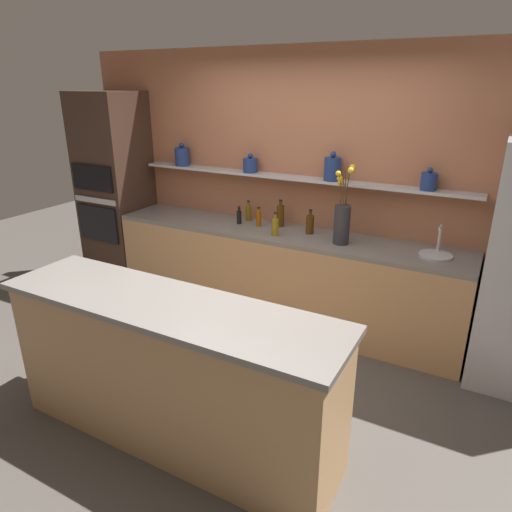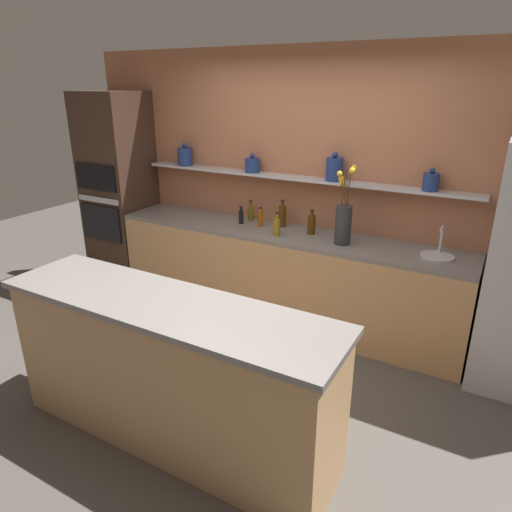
# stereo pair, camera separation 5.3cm
# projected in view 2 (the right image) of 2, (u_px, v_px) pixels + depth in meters

# --- Properties ---
(ground_plane) EXTENTS (12.00, 12.00, 0.00)m
(ground_plane) POSITION_uv_depth(u_px,v_px,m) (226.00, 384.00, 3.66)
(ground_plane) COLOR #4C4742
(back_wall_unit) EXTENTS (5.20, 0.28, 2.60)m
(back_wall_unit) POSITION_uv_depth(u_px,v_px,m) (311.00, 187.00, 4.50)
(back_wall_unit) COLOR #A86647
(back_wall_unit) RESTS_ON ground_plane
(back_counter_unit) EXTENTS (3.53, 0.62, 0.92)m
(back_counter_unit) POSITION_uv_depth(u_px,v_px,m) (281.00, 276.00, 4.56)
(back_counter_unit) COLOR tan
(back_counter_unit) RESTS_ON ground_plane
(island_counter) EXTENTS (2.30, 0.61, 1.02)m
(island_counter) POSITION_uv_depth(u_px,v_px,m) (170.00, 372.00, 2.95)
(island_counter) COLOR tan
(island_counter) RESTS_ON ground_plane
(oven_tower) EXTENTS (0.68, 0.64, 2.19)m
(oven_tower) POSITION_uv_depth(u_px,v_px,m) (119.00, 190.00, 5.31)
(oven_tower) COLOR #3D281E
(oven_tower) RESTS_ON ground_plane
(flower_vase) EXTENTS (0.16, 0.17, 0.70)m
(flower_vase) POSITION_uv_depth(u_px,v_px,m) (343.00, 220.00, 4.00)
(flower_vase) COLOR #2D2D33
(flower_vase) RESTS_ON back_counter_unit
(sink_fixture) EXTENTS (0.27, 0.27, 0.25)m
(sink_fixture) POSITION_uv_depth(u_px,v_px,m) (438.00, 254.00, 3.75)
(sink_fixture) COLOR #B7B7BC
(sink_fixture) RESTS_ON back_counter_unit
(bottle_spirit_0) EXTENTS (0.08, 0.08, 0.24)m
(bottle_spirit_0) POSITION_uv_depth(u_px,v_px,m) (312.00, 224.00, 4.31)
(bottle_spirit_0) COLOR #4C2D0C
(bottle_spirit_0) RESTS_ON back_counter_unit
(bottle_oil_1) EXTENTS (0.06, 0.06, 0.21)m
(bottle_oil_1) POSITION_uv_depth(u_px,v_px,m) (251.00, 213.00, 4.73)
(bottle_oil_1) COLOR brown
(bottle_oil_1) RESTS_ON back_counter_unit
(bottle_sauce_2) EXTENTS (0.05, 0.05, 0.18)m
(bottle_sauce_2) POSITION_uv_depth(u_px,v_px,m) (241.00, 216.00, 4.63)
(bottle_sauce_2) COLOR black
(bottle_sauce_2) RESTS_ON back_counter_unit
(bottle_spirit_3) EXTENTS (0.07, 0.07, 0.27)m
(bottle_spirit_3) POSITION_uv_depth(u_px,v_px,m) (282.00, 215.00, 4.52)
(bottle_spirit_3) COLOR #4C2D0C
(bottle_spirit_3) RESTS_ON back_counter_unit
(bottle_oil_4) EXTENTS (0.07, 0.07, 0.22)m
(bottle_oil_4) POSITION_uv_depth(u_px,v_px,m) (277.00, 227.00, 4.26)
(bottle_oil_4) COLOR olive
(bottle_oil_4) RESTS_ON back_counter_unit
(bottle_sauce_5) EXTENTS (0.05, 0.05, 0.20)m
(bottle_sauce_5) POSITION_uv_depth(u_px,v_px,m) (261.00, 218.00, 4.54)
(bottle_sauce_5) COLOR #9E4C0A
(bottle_sauce_5) RESTS_ON back_counter_unit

